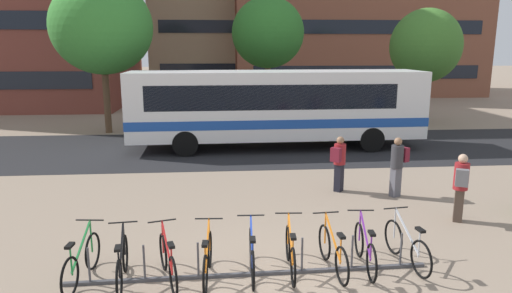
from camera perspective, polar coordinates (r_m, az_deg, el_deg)
name	(u,v)px	position (r m, az deg, el deg)	size (l,w,h in m)	color
ground	(275,287)	(8.35, 2.43, -17.22)	(200.00, 200.00, 0.00)	gray
bus_lane_asphalt	(242,148)	(19.06, -1.77, -0.22)	(80.00, 7.20, 0.01)	#232326
city_bus	(278,106)	(18.89, 2.77, 5.12)	(12.08, 2.83, 3.20)	white
bike_rack	(251,271)	(8.66, -0.66, -15.35)	(6.68, 0.28, 0.70)	#47474C
parked_bicycle_green_0	(82,262)	(8.89, -21.02, -13.36)	(0.52, 1.72, 0.99)	black
parked_bicycle_black_1	(122,265)	(8.57, -16.44, -14.02)	(0.52, 1.72, 0.99)	black
parked_bicycle_red_2	(168,262)	(8.47, -10.99, -14.04)	(0.65, 1.67, 0.99)	black
parked_bicycle_orange_3	(208,260)	(8.44, -6.10, -13.98)	(0.52, 1.72, 0.99)	black
parked_bicycle_blue_4	(252,256)	(8.56, -0.52, -13.54)	(0.52, 1.72, 0.99)	black
parked_bicycle_orange_5	(290,253)	(8.69, 4.35, -13.16)	(0.52, 1.72, 0.99)	black
parked_bicycle_orange_6	(333,252)	(8.81, 9.62, -12.92)	(0.52, 1.72, 0.99)	black
parked_bicycle_purple_7	(365,249)	(9.04, 13.52, -12.42)	(0.52, 1.72, 0.99)	black
parked_bicycle_silver_8	(407,246)	(9.39, 18.38, -11.76)	(0.52, 1.72, 0.99)	black
commuter_maroon_pack_0	(339,160)	(13.34, 10.38, -1.71)	(0.57, 0.60, 1.63)	black
commuter_grey_pack_1	(461,184)	(11.88, 24.30, -4.26)	(0.51, 0.60, 1.67)	#47382D
commuter_maroon_pack_3	(398,163)	(13.30, 17.35, -1.96)	(0.60, 0.51, 1.70)	#565660
street_tree_0	(268,33)	(25.72, 1.50, 14.05)	(3.96, 3.96, 6.88)	brown
street_tree_1	(102,27)	(23.47, -18.79, 14.01)	(4.78, 4.78, 7.35)	brown
street_tree_2	(426,46)	(26.66, 20.51, 11.73)	(3.77, 3.77, 6.22)	brown
building_centre_block	(238,15)	(48.35, -2.31, 16.20)	(16.40, 13.97, 14.96)	tan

